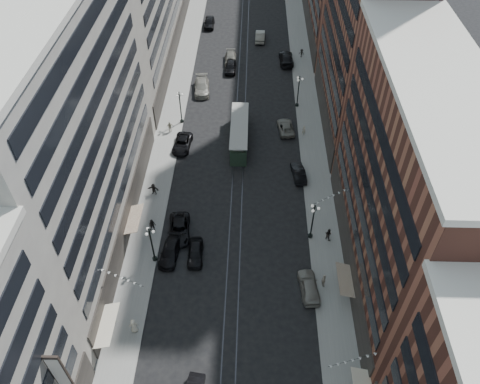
# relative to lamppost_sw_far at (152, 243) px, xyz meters

# --- Properties ---
(ground) EXTENTS (220.00, 220.00, 0.00)m
(ground) POSITION_rel_lamppost_sw_far_xyz_m (9.20, 32.00, -3.10)
(ground) COLOR black
(ground) RESTS_ON ground
(sidewalk_west) EXTENTS (4.00, 180.00, 0.15)m
(sidewalk_west) POSITION_rel_lamppost_sw_far_xyz_m (-1.80, 42.00, -3.02)
(sidewalk_west) COLOR gray
(sidewalk_west) RESTS_ON ground
(sidewalk_east) EXTENTS (4.00, 180.00, 0.15)m
(sidewalk_east) POSITION_rel_lamppost_sw_far_xyz_m (20.20, 42.00, -3.02)
(sidewalk_east) COLOR gray
(sidewalk_east) RESTS_ON ground
(rail_west) EXTENTS (0.12, 180.00, 0.02)m
(rail_west) POSITION_rel_lamppost_sw_far_xyz_m (8.50, 42.00, -3.09)
(rail_west) COLOR #2D2D33
(rail_west) RESTS_ON ground
(rail_east) EXTENTS (0.12, 180.00, 0.02)m
(rail_east) POSITION_rel_lamppost_sw_far_xyz_m (9.90, 42.00, -3.09)
(rail_east) COLOR #2D2D33
(rail_east) RESTS_ON ground
(building_west_mid) EXTENTS (8.00, 36.00, 28.00)m
(building_west_mid) POSITION_rel_lamppost_sw_far_xyz_m (-7.80, 5.00, 10.90)
(building_west_mid) COLOR gray
(building_west_mid) RESTS_ON ground
(building_east_mid) EXTENTS (8.00, 30.00, 24.00)m
(building_east_mid) POSITION_rel_lamppost_sw_far_xyz_m (26.20, -0.00, 8.90)
(building_east_mid) COLOR brown
(building_east_mid) RESTS_ON ground
(lamppost_sw_far) EXTENTS (1.03, 1.14, 5.52)m
(lamppost_sw_far) POSITION_rel_lamppost_sw_far_xyz_m (0.00, 0.00, 0.00)
(lamppost_sw_far) COLOR black
(lamppost_sw_far) RESTS_ON sidewalk_west
(lamppost_sw_mid) EXTENTS (1.03, 1.14, 5.52)m
(lamppost_sw_mid) POSITION_rel_lamppost_sw_far_xyz_m (0.00, 27.00, 0.00)
(lamppost_sw_mid) COLOR black
(lamppost_sw_mid) RESTS_ON sidewalk_west
(lamppost_se_far) EXTENTS (1.03, 1.14, 5.52)m
(lamppost_se_far) POSITION_rel_lamppost_sw_far_xyz_m (18.40, 4.00, 0.00)
(lamppost_se_far) COLOR black
(lamppost_se_far) RESTS_ON sidewalk_east
(lamppost_se_mid) EXTENTS (1.03, 1.14, 5.52)m
(lamppost_se_mid) POSITION_rel_lamppost_sw_far_xyz_m (18.40, 32.00, 0.00)
(lamppost_se_mid) COLOR black
(lamppost_se_mid) RESTS_ON sidewalk_east
(streetcar) EXTENTS (2.54, 11.47, 3.17)m
(streetcar) POSITION_rel_lamppost_sw_far_xyz_m (9.20, 22.42, -1.63)
(streetcar) COLOR #213425
(streetcar) RESTS_ON ground
(car_2) EXTENTS (3.03, 5.66, 1.51)m
(car_2) POSITION_rel_lamppost_sw_far_xyz_m (2.40, 4.20, -2.34)
(car_2) COLOR black
(car_2) RESTS_ON ground
(car_4) EXTENTS (2.47, 5.03, 1.65)m
(car_4) POSITION_rel_lamppost_sw_far_xyz_m (17.60, -3.69, -2.27)
(car_4) COLOR gray
(car_4) RESTS_ON ground
(pedestrian_1) EXTENTS (1.02, 0.69, 1.91)m
(pedestrian_1) POSITION_rel_lamppost_sw_far_xyz_m (-0.60, -9.13, -1.99)
(pedestrian_1) COLOR beige
(pedestrian_1) RESTS_ON sidewalk_west
(pedestrian_2) EXTENTS (0.89, 0.50, 1.83)m
(pedestrian_2) POSITION_rel_lamppost_sw_far_xyz_m (-0.90, 4.46, -2.03)
(pedestrian_2) COLOR black
(pedestrian_2) RESTS_ON sidewalk_west
(pedestrian_4) EXTENTS (0.58, 1.11, 1.83)m
(pedestrian_4) POSITION_rel_lamppost_sw_far_xyz_m (19.25, -3.02, -2.03)
(pedestrian_4) COLOR #B5A895
(pedestrian_4) RESTS_ON sidewalk_east
(car_7) EXTENTS (2.80, 5.40, 1.45)m
(car_7) POSITION_rel_lamppost_sw_far_xyz_m (0.82, 20.84, -2.37)
(car_7) COLOR black
(car_7) RESTS_ON ground
(car_8) EXTENTS (3.03, 6.33, 1.78)m
(car_8) POSITION_rel_lamppost_sw_far_xyz_m (2.40, 36.14, -2.21)
(car_8) COLOR gray
(car_8) RESTS_ON ground
(car_9) EXTENTS (2.07, 5.14, 1.75)m
(car_9) POSITION_rel_lamppost_sw_far_xyz_m (1.77, 60.81, -2.22)
(car_9) COLOR black
(car_9) RESTS_ON ground
(car_10) EXTENTS (2.13, 4.64, 1.47)m
(car_10) POSITION_rel_lamppost_sw_far_xyz_m (17.60, 14.88, -2.36)
(car_10) COLOR black
(car_10) RESTS_ON ground
(car_11) EXTENTS (2.83, 5.12, 1.36)m
(car_11) POSITION_rel_lamppost_sw_far_xyz_m (16.26, 25.35, -2.42)
(car_11) COLOR slate
(car_11) RESTS_ON ground
(car_12) EXTENTS (2.72, 6.20, 1.77)m
(car_12) POSITION_rel_lamppost_sw_far_xyz_m (17.20, 46.32, -2.21)
(car_12) COLOR black
(car_12) RESTS_ON ground
(car_13) EXTENTS (2.11, 4.85, 1.63)m
(car_13) POSITION_rel_lamppost_sw_far_xyz_m (7.00, 43.02, -2.28)
(car_13) COLOR black
(car_13) RESTS_ON ground
(car_14) EXTENTS (1.94, 5.22, 1.70)m
(car_14) POSITION_rel_lamppost_sw_far_xyz_m (12.38, 55.04, -2.24)
(car_14) COLOR gray
(car_14) RESTS_ON ground
(pedestrian_5) EXTENTS (1.64, 0.81, 1.71)m
(pedestrian_5) POSITION_rel_lamppost_sw_far_xyz_m (-1.80, 10.86, -2.09)
(pedestrian_5) COLOR black
(pedestrian_5) RESTS_ON sidewalk_west
(pedestrian_6) EXTENTS (1.14, 0.73, 1.80)m
(pedestrian_6) POSITION_rel_lamppost_sw_far_xyz_m (-1.47, 24.47, -2.05)
(pedestrian_6) COLOR #B6AD96
(pedestrian_6) RESTS_ON sidewalk_west
(pedestrian_7) EXTENTS (0.94, 0.89, 1.72)m
(pedestrian_7) POSITION_rel_lamppost_sw_far_xyz_m (20.46, 3.70, -2.09)
(pedestrian_7) COLOR black
(pedestrian_7) RESTS_ON sidewalk_east
(pedestrian_8) EXTENTS (0.65, 0.50, 1.59)m
(pedestrian_8) POSITION_rel_lamppost_sw_far_xyz_m (18.93, 24.30, -2.15)
(pedestrian_8) COLOR beige
(pedestrian_8) RESTS_ON sidewalk_east
(pedestrian_9) EXTENTS (1.11, 0.78, 1.59)m
(pedestrian_9) POSITION_rel_lamppost_sw_far_xyz_m (20.16, 48.20, -2.15)
(pedestrian_9) COLOR black
(pedestrian_9) RESTS_ON sidewalk_east
(car_extra_0) EXTENTS (2.57, 5.17, 1.44)m
(car_extra_0) POSITION_rel_lamppost_sw_far_xyz_m (1.74, 0.71, -2.37)
(car_extra_0) COLOR black
(car_extra_0) RESTS_ON ground
(car_extra_1) EXTENTS (2.19, 5.14, 1.48)m
(car_extra_1) POSITION_rel_lamppost_sw_far_xyz_m (6.86, 46.19, -2.36)
(car_extra_1) COLOR slate
(car_extra_1) RESTS_ON ground
(car_extra_2) EXTENTS (1.97, 4.51, 1.51)m
(car_extra_2) POSITION_rel_lamppost_sw_far_xyz_m (4.70, 0.66, -2.34)
(car_extra_2) COLOR black
(car_extra_2) RESTS_ON ground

